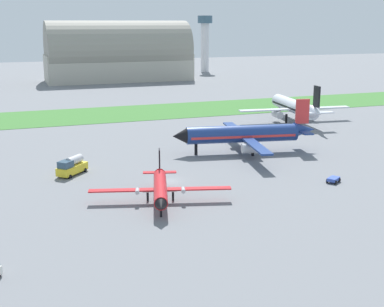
{
  "coord_description": "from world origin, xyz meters",
  "views": [
    {
      "loc": [
        -25.88,
        -82.94,
        26.92
      ],
      "look_at": [
        6.35,
        6.09,
        3.0
      ],
      "focal_mm": 48.84,
      "sensor_mm": 36.0,
      "label": 1
    }
  ],
  "objects_px": {
    "airplane_foreground_turboprop": "(160,187)",
    "fuel_truck_near_gate": "(72,166)",
    "airplane_parked_jet_far": "(295,107)",
    "airplane_midfield_jet": "(245,134)",
    "control_tower": "(205,38)",
    "baggage_cart_midfield": "(333,179)"
  },
  "relations": [
    {
      "from": "airplane_foreground_turboprop",
      "to": "fuel_truck_near_gate",
      "type": "relative_size",
      "value": 3.36
    },
    {
      "from": "airplane_foreground_turboprop",
      "to": "fuel_truck_near_gate",
      "type": "distance_m",
      "value": 22.58
    },
    {
      "from": "airplane_parked_jet_far",
      "to": "airplane_midfield_jet",
      "type": "distance_m",
      "value": 39.84
    },
    {
      "from": "fuel_truck_near_gate",
      "to": "control_tower",
      "type": "xyz_separation_m",
      "value": [
        95.61,
        179.31,
        16.6
      ]
    },
    {
      "from": "airplane_parked_jet_far",
      "to": "airplane_foreground_turboprop",
      "type": "bearing_deg",
      "value": 140.44
    },
    {
      "from": "airplane_parked_jet_far",
      "to": "baggage_cart_midfield",
      "type": "height_order",
      "value": "airplane_parked_jet_far"
    },
    {
      "from": "fuel_truck_near_gate",
      "to": "control_tower",
      "type": "height_order",
      "value": "control_tower"
    },
    {
      "from": "airplane_parked_jet_far",
      "to": "fuel_truck_near_gate",
      "type": "height_order",
      "value": "airplane_parked_jet_far"
    },
    {
      "from": "fuel_truck_near_gate",
      "to": "control_tower",
      "type": "distance_m",
      "value": 203.89
    },
    {
      "from": "airplane_midfield_jet",
      "to": "control_tower",
      "type": "relative_size",
      "value": 1.04
    },
    {
      "from": "airplane_parked_jet_far",
      "to": "airplane_foreground_turboprop",
      "type": "distance_m",
      "value": 74.97
    },
    {
      "from": "fuel_truck_near_gate",
      "to": "airplane_midfield_jet",
      "type": "bearing_deg",
      "value": 140.2
    },
    {
      "from": "fuel_truck_near_gate",
      "to": "airplane_foreground_turboprop",
      "type": "bearing_deg",
      "value": 72.44
    },
    {
      "from": "airplane_midfield_jet",
      "to": "baggage_cart_midfield",
      "type": "bearing_deg",
      "value": 112.51
    },
    {
      "from": "control_tower",
      "to": "airplane_parked_jet_far",
      "type": "bearing_deg",
      "value": -101.7
    },
    {
      "from": "airplane_parked_jet_far",
      "to": "baggage_cart_midfield",
      "type": "xyz_separation_m",
      "value": [
        -23.29,
        -52.23,
        -3.52
      ]
    },
    {
      "from": "airplane_foreground_turboprop",
      "to": "baggage_cart_midfield",
      "type": "bearing_deg",
      "value": 104.85
    },
    {
      "from": "airplane_midfield_jet",
      "to": "baggage_cart_midfield",
      "type": "relative_size",
      "value": 10.62
    },
    {
      "from": "airplane_midfield_jet",
      "to": "fuel_truck_near_gate",
      "type": "height_order",
      "value": "airplane_midfield_jet"
    },
    {
      "from": "airplane_parked_jet_far",
      "to": "airplane_foreground_turboprop",
      "type": "xyz_separation_m",
      "value": [
        -54.24,
        -51.72,
        -1.7
      ]
    },
    {
      "from": "airplane_parked_jet_far",
      "to": "airplane_midfield_jet",
      "type": "height_order",
      "value": "airplane_parked_jet_far"
    },
    {
      "from": "airplane_foreground_turboprop",
      "to": "fuel_truck_near_gate",
      "type": "height_order",
      "value": "airplane_foreground_turboprop"
    }
  ]
}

